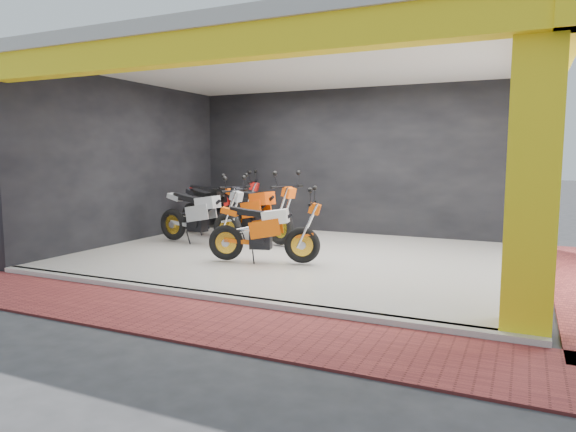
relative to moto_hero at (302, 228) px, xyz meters
name	(u,v)px	position (x,y,z in m)	size (l,w,h in m)	color
ground	(252,284)	(-0.32, -1.19, -0.73)	(80.00, 80.00, 0.00)	#2D2D30
showroom_floor	(304,257)	(-0.32, 0.81, -0.68)	(8.00, 6.00, 0.10)	silver
showroom_ceiling	(304,61)	(-0.32, 0.81, 2.87)	(8.40, 6.40, 0.20)	beige
back_wall	(355,163)	(-0.32, 3.91, 1.02)	(8.20, 0.20, 3.50)	black
left_wall	(129,164)	(-4.42, 0.81, 1.02)	(0.20, 6.20, 3.50)	black
corner_column	(533,173)	(3.43, -1.94, 1.02)	(0.50, 0.50, 3.50)	yellow
header_beam_front	(211,46)	(-0.32, -2.19, 2.57)	(8.40, 0.30, 0.40)	yellow
header_beam_right	(556,61)	(3.68, 0.81, 2.57)	(0.30, 6.40, 0.40)	yellow
floor_kerb	(215,297)	(-0.32, -2.21, -0.68)	(8.00, 0.20, 0.10)	silver
paver_front	(179,317)	(-0.32, -2.99, -0.71)	(9.00, 1.40, 0.03)	maroon
moto_hero	(302,228)	(0.00, 0.00, 0.00)	(2.06, 0.76, 1.26)	#DE5409
moto_row_a	(227,213)	(-2.01, 0.88, 0.06)	(2.26, 0.84, 1.38)	#979A9E
moto_row_b	(230,208)	(-2.49, 1.76, 0.07)	(2.28, 0.85, 1.40)	black
moto_row_c	(280,210)	(-1.11, 1.45, 0.11)	(2.41, 0.89, 1.47)	#FF570A
moto_row_d	(245,201)	(-2.98, 3.31, 0.08)	(2.33, 0.86, 1.42)	#B41713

